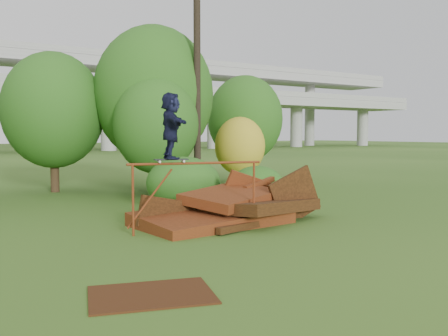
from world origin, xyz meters
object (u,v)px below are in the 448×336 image
skater (171,126)px  flat_plate (151,295)px  scrap_pile (231,210)px  utility_pole (197,74)px

skater → flat_plate: (-2.52, -4.11, -2.69)m
scrap_pile → flat_plate: size_ratio=2.97×
scrap_pile → utility_pole: (2.44, 5.95, 4.54)m
flat_plate → scrap_pile: bearing=44.4°
skater → utility_pole: (4.57, 6.41, 2.19)m
scrap_pile → flat_plate: (-4.66, -4.56, -0.34)m
scrap_pile → flat_plate: scrap_pile is taller
scrap_pile → skater: size_ratio=3.42×
scrap_pile → flat_plate: 6.53m
skater → utility_pole: bearing=-18.7°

